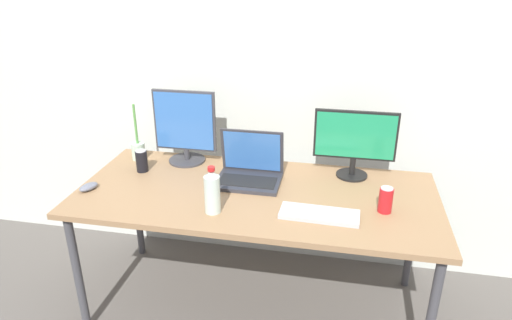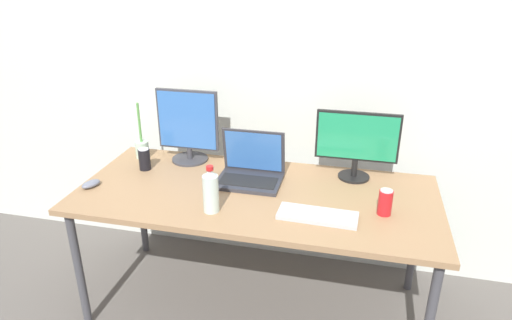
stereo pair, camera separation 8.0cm
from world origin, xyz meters
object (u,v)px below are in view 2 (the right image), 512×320
at_px(work_desk, 256,201).
at_px(keyboard_main, 318,216).
at_px(mouse_by_keyboard, 91,184).
at_px(soda_can_near_keyboard, 144,159).
at_px(bamboo_vase, 142,148).
at_px(monitor_center, 357,142).
at_px(water_bottle, 211,191).
at_px(monitor_left, 188,126).
at_px(soda_can_by_laptop, 385,202).
at_px(laptop_silver, 251,170).

height_order(work_desk, keyboard_main, keyboard_main).
bearing_deg(keyboard_main, mouse_by_keyboard, -179.67).
relative_size(soda_can_near_keyboard, bamboo_vase, 0.37).
bearing_deg(bamboo_vase, work_desk, -19.88).
relative_size(monitor_center, keyboard_main, 1.19).
xyz_separation_m(water_bottle, soda_can_near_keyboard, (-0.52, 0.36, -0.05)).
height_order(monitor_left, soda_can_by_laptop, monitor_left).
bearing_deg(monitor_center, work_desk, -149.28).
xyz_separation_m(work_desk, keyboard_main, (0.34, -0.18, 0.06)).
height_order(monitor_center, bamboo_vase, monitor_center).
distance_m(keyboard_main, water_bottle, 0.51).
xyz_separation_m(work_desk, monitor_left, (-0.48, 0.31, 0.27)).
xyz_separation_m(water_bottle, bamboo_vase, (-0.61, 0.52, -0.04)).
xyz_separation_m(monitor_left, keyboard_main, (0.82, -0.49, -0.20)).
bearing_deg(soda_can_by_laptop, water_bottle, -168.62).
height_order(work_desk, mouse_by_keyboard, mouse_by_keyboard).
height_order(laptop_silver, bamboo_vase, bamboo_vase).
relative_size(work_desk, soda_can_by_laptop, 14.73).
bearing_deg(water_bottle, keyboard_main, 6.41).
relative_size(keyboard_main, bamboo_vase, 1.08).
height_order(soda_can_near_keyboard, bamboo_vase, bamboo_vase).
height_order(monitor_left, soda_can_near_keyboard, monitor_left).
bearing_deg(mouse_by_keyboard, water_bottle, 15.17).
bearing_deg(bamboo_vase, water_bottle, -40.31).
distance_m(monitor_center, soda_can_near_keyboard, 1.19).
xyz_separation_m(mouse_by_keyboard, soda_can_near_keyboard, (0.18, 0.27, 0.05)).
height_order(monitor_left, bamboo_vase, monitor_left).
bearing_deg(water_bottle, mouse_by_keyboard, 172.53).
xyz_separation_m(monitor_left, monitor_center, (0.97, -0.02, -0.00)).
bearing_deg(bamboo_vase, laptop_silver, -11.87).
bearing_deg(keyboard_main, water_bottle, -171.56).
height_order(monitor_left, laptop_silver, monitor_left).
bearing_deg(mouse_by_keyboard, work_desk, 32.40).
height_order(monitor_center, soda_can_by_laptop, monitor_center).
relative_size(water_bottle, soda_can_by_laptop, 1.87).
bearing_deg(laptop_silver, monitor_left, 157.21).
bearing_deg(soda_can_near_keyboard, water_bottle, -34.98).
xyz_separation_m(keyboard_main, soda_can_near_keyboard, (-1.02, 0.31, 0.05)).
bearing_deg(soda_can_by_laptop, soda_can_near_keyboard, 171.26).
xyz_separation_m(work_desk, soda_can_near_keyboard, (-0.68, 0.12, 0.12)).
bearing_deg(water_bottle, laptop_silver, 74.62).
xyz_separation_m(monitor_left, bamboo_vase, (-0.29, -0.03, -0.15)).
xyz_separation_m(mouse_by_keyboard, bamboo_vase, (0.09, 0.43, 0.05)).
relative_size(keyboard_main, soda_can_by_laptop, 2.94).
bearing_deg(monitor_center, laptop_silver, -163.80).
distance_m(monitor_left, laptop_silver, 0.48).
distance_m(keyboard_main, bamboo_vase, 1.21).
height_order(work_desk, monitor_center, monitor_center).
distance_m(laptop_silver, soda_can_near_keyboard, 0.62).
xyz_separation_m(keyboard_main, mouse_by_keyboard, (-1.20, 0.04, 0.01)).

